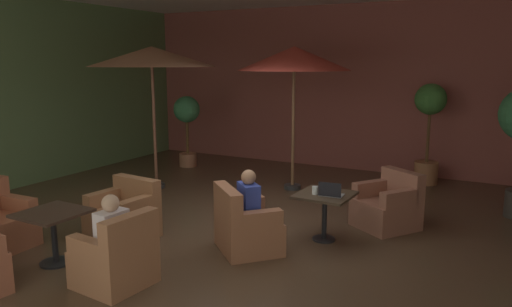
{
  "coord_description": "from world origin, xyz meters",
  "views": [
    {
      "loc": [
        3.44,
        -5.96,
        2.45
      ],
      "look_at": [
        0.0,
        0.49,
        1.06
      ],
      "focal_mm": 34.45,
      "sensor_mm": 36.0,
      "label": 1
    }
  ],
  "objects_px": {
    "armchair_front_right_west": "(116,259)",
    "patio_umbrella_center_beige": "(152,57)",
    "iced_drink_cup": "(315,190)",
    "patron_by_window": "(249,198)",
    "armchair_front_left_east": "(246,227)",
    "potted_tree_mid_left": "(429,121)",
    "armchair_front_right_north": "(124,216)",
    "patio_umbrella_tall_red": "(294,59)",
    "armchair_front_left_north": "(388,207)",
    "open_laptop": "(331,192)",
    "potted_tree_mid_right": "(187,119)",
    "cafe_table_front_left": "(325,203)",
    "cafe_table_front_right": "(53,224)",
    "patron_blue_shirt": "(112,225)"
  },
  "relations": [
    {
      "from": "armchair_front_right_west",
      "to": "patio_umbrella_center_beige",
      "type": "relative_size",
      "value": 0.32
    },
    {
      "from": "iced_drink_cup",
      "to": "patron_by_window",
      "type": "bearing_deg",
      "value": -131.08
    },
    {
      "from": "armchair_front_left_north",
      "to": "potted_tree_mid_right",
      "type": "distance_m",
      "value": 5.64
    },
    {
      "from": "patio_umbrella_center_beige",
      "to": "patron_blue_shirt",
      "type": "xyz_separation_m",
      "value": [
        2.33,
        -3.56,
        -1.82
      ]
    },
    {
      "from": "armchair_front_right_north",
      "to": "patron_by_window",
      "type": "distance_m",
      "value": 1.86
    },
    {
      "from": "potted_tree_mid_left",
      "to": "armchair_front_right_north",
      "type": "bearing_deg",
      "value": -121.76
    },
    {
      "from": "armchair_front_right_north",
      "to": "potted_tree_mid_right",
      "type": "relative_size",
      "value": 0.53
    },
    {
      "from": "cafe_table_front_left",
      "to": "armchair_front_right_west",
      "type": "height_order",
      "value": "armchair_front_right_west"
    },
    {
      "from": "patio_umbrella_tall_red",
      "to": "open_laptop",
      "type": "xyz_separation_m",
      "value": [
        1.62,
        -2.4,
        -1.76
      ]
    },
    {
      "from": "cafe_table_front_right",
      "to": "potted_tree_mid_right",
      "type": "bearing_deg",
      "value": 109.5
    },
    {
      "from": "armchair_front_left_north",
      "to": "patron_blue_shirt",
      "type": "bearing_deg",
      "value": -123.38
    },
    {
      "from": "armchair_front_right_west",
      "to": "iced_drink_cup",
      "type": "relative_size",
      "value": 7.78
    },
    {
      "from": "armchair_front_right_north",
      "to": "armchair_front_right_west",
      "type": "bearing_deg",
      "value": -50.18
    },
    {
      "from": "cafe_table_front_left",
      "to": "armchair_front_left_east",
      "type": "bearing_deg",
      "value": -132.26
    },
    {
      "from": "armchair_front_right_north",
      "to": "armchair_front_left_north",
      "type": "bearing_deg",
      "value": 34.4
    },
    {
      "from": "potted_tree_mid_left",
      "to": "patio_umbrella_tall_red",
      "type": "bearing_deg",
      "value": -143.17
    },
    {
      "from": "armchair_front_left_east",
      "to": "potted_tree_mid_right",
      "type": "bearing_deg",
      "value": 133.81
    },
    {
      "from": "potted_tree_mid_left",
      "to": "open_laptop",
      "type": "height_order",
      "value": "potted_tree_mid_left"
    },
    {
      "from": "patio_umbrella_center_beige",
      "to": "cafe_table_front_left",
      "type": "bearing_deg",
      "value": -16.45
    },
    {
      "from": "open_laptop",
      "to": "armchair_front_left_north",
      "type": "bearing_deg",
      "value": 62.28
    },
    {
      "from": "cafe_table_front_right",
      "to": "cafe_table_front_left",
      "type": "bearing_deg",
      "value": 41.47
    },
    {
      "from": "potted_tree_mid_right",
      "to": "armchair_front_right_west",
      "type": "bearing_deg",
      "value": -61.26
    },
    {
      "from": "patio_umbrella_tall_red",
      "to": "patio_umbrella_center_beige",
      "type": "bearing_deg",
      "value": -153.93
    },
    {
      "from": "armchair_front_right_north",
      "to": "patio_umbrella_tall_red",
      "type": "bearing_deg",
      "value": 74.12
    },
    {
      "from": "armchair_front_right_north",
      "to": "patron_by_window",
      "type": "bearing_deg",
      "value": 12.84
    },
    {
      "from": "armchair_front_left_north",
      "to": "patron_blue_shirt",
      "type": "distance_m",
      "value": 4.04
    },
    {
      "from": "armchair_front_right_north",
      "to": "potted_tree_mid_left",
      "type": "bearing_deg",
      "value": 58.24
    },
    {
      "from": "potted_tree_mid_left",
      "to": "patron_by_window",
      "type": "distance_m",
      "value": 5.03
    },
    {
      "from": "patio_umbrella_tall_red",
      "to": "potted_tree_mid_right",
      "type": "xyz_separation_m",
      "value": [
        -3.01,
        0.74,
        -1.35
      ]
    },
    {
      "from": "armchair_front_left_north",
      "to": "iced_drink_cup",
      "type": "bearing_deg",
      "value": -126.19
    },
    {
      "from": "patron_blue_shirt",
      "to": "cafe_table_front_left",
      "type": "bearing_deg",
      "value": 57.05
    },
    {
      "from": "cafe_table_front_right",
      "to": "patio_umbrella_center_beige",
      "type": "relative_size",
      "value": 0.27
    },
    {
      "from": "open_laptop",
      "to": "iced_drink_cup",
      "type": "bearing_deg",
      "value": -176.72
    },
    {
      "from": "armchair_front_right_north",
      "to": "potted_tree_mid_left",
      "type": "height_order",
      "value": "potted_tree_mid_left"
    },
    {
      "from": "patron_by_window",
      "to": "open_laptop",
      "type": "distance_m",
      "value": 1.12
    },
    {
      "from": "armchair_front_left_east",
      "to": "patron_by_window",
      "type": "distance_m",
      "value": 0.4
    },
    {
      "from": "cafe_table_front_left",
      "to": "armchair_front_right_west",
      "type": "distance_m",
      "value": 2.86
    },
    {
      "from": "armchair_front_left_east",
      "to": "potted_tree_mid_left",
      "type": "xyz_separation_m",
      "value": [
        1.47,
        4.82,
        0.95
      ]
    },
    {
      "from": "armchair_front_left_east",
      "to": "patio_umbrella_tall_red",
      "type": "relative_size",
      "value": 0.4
    },
    {
      "from": "potted_tree_mid_right",
      "to": "patron_blue_shirt",
      "type": "bearing_deg",
      "value": -61.59
    },
    {
      "from": "cafe_table_front_right",
      "to": "patio_umbrella_center_beige",
      "type": "distance_m",
      "value": 4.2
    },
    {
      "from": "iced_drink_cup",
      "to": "potted_tree_mid_right",
      "type": "bearing_deg",
      "value": 144.43
    },
    {
      "from": "patron_blue_shirt",
      "to": "armchair_front_right_west",
      "type": "bearing_deg",
      "value": -5.18
    },
    {
      "from": "potted_tree_mid_left",
      "to": "patron_blue_shirt",
      "type": "relative_size",
      "value": 3.25
    },
    {
      "from": "potted_tree_mid_left",
      "to": "patron_by_window",
      "type": "xyz_separation_m",
      "value": [
        -1.44,
        -4.79,
        -0.55
      ]
    },
    {
      "from": "armchair_front_left_north",
      "to": "patron_blue_shirt",
      "type": "height_order",
      "value": "patron_blue_shirt"
    },
    {
      "from": "armchair_front_left_north",
      "to": "cafe_table_front_right",
      "type": "xyz_separation_m",
      "value": [
        -3.27,
        -3.26,
        0.2
      ]
    },
    {
      "from": "cafe_table_front_left",
      "to": "patio_umbrella_center_beige",
      "type": "relative_size",
      "value": 0.28
    },
    {
      "from": "armchair_front_left_north",
      "to": "potted_tree_mid_left",
      "type": "distance_m",
      "value": 3.17
    },
    {
      "from": "armchair_front_right_north",
      "to": "iced_drink_cup",
      "type": "relative_size",
      "value": 7.99
    }
  ]
}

